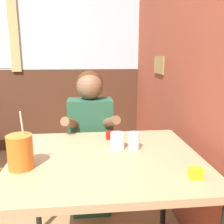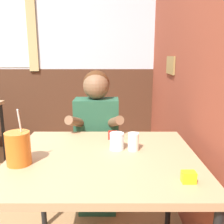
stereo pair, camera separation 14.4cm
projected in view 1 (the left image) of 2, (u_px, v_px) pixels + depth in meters
brick_wall_right at (171, 47)px, 2.13m from camera, size 0.08×4.46×2.70m
back_wall at (22, 49)px, 3.20m from camera, size 5.97×0.09×2.70m
main_table at (106, 167)px, 1.37m from camera, size 1.03×0.88×0.75m
person_seated at (91, 142)px, 1.98m from camera, size 0.42×0.40×1.18m
cocktail_pitcher at (20, 152)px, 1.20m from camera, size 0.12×0.12×0.29m
glass_near_pitcher at (117, 141)px, 1.45m from camera, size 0.08×0.08×0.10m
glass_center at (134, 141)px, 1.45m from camera, size 0.06×0.06×0.10m
condiment_ketchup at (111, 135)px, 1.64m from camera, size 0.06×0.04×0.05m
condiment_mustard at (196, 173)px, 1.11m from camera, size 0.06×0.04×0.05m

